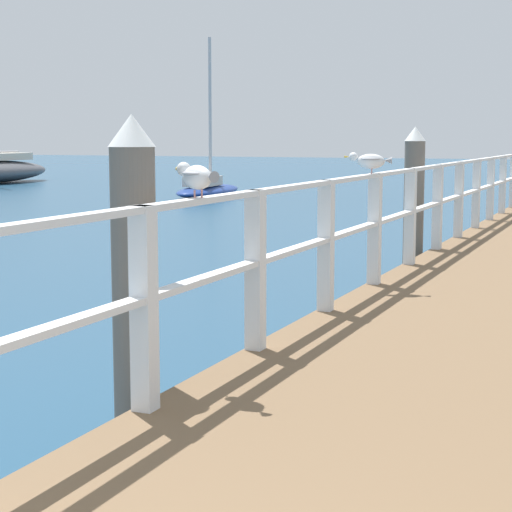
# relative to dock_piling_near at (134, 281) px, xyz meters

# --- Properties ---
(pier_railing) EXTENTS (0.12, 22.22, 1.15)m
(pier_railing) POSITION_rel_dock_piling_near_xyz_m (0.38, 7.35, 0.08)
(pier_railing) COLOR white
(pier_railing) RESTS_ON pier_deck
(dock_piling_near) EXTENTS (0.29, 0.29, 2.08)m
(dock_piling_near) POSITION_rel_dock_piling_near_xyz_m (0.00, 0.00, 0.00)
(dock_piling_near) COLOR #6B6056
(dock_piling_near) RESTS_ON ground_plane
(dock_piling_far) EXTENTS (0.29, 0.29, 2.08)m
(dock_piling_far) POSITION_rel_dock_piling_near_xyz_m (0.00, 7.59, 0.00)
(dock_piling_far) COLOR #6B6056
(dock_piling_far) RESTS_ON ground_plane
(seagull_foreground) EXTENTS (0.42, 0.31, 0.21)m
(seagull_foreground) POSITION_rel_dock_piling_near_xyz_m (0.37, 0.13, 0.66)
(seagull_foreground) COLOR white
(seagull_foreground) RESTS_ON pier_railing
(seagull_background) EXTENTS (0.47, 0.22, 0.21)m
(seagull_background) POSITION_rel_dock_piling_near_xyz_m (0.37, 4.01, 0.66)
(seagull_background) COLOR white
(seagull_background) RESTS_ON pier_railing
(boat_2) EXTENTS (1.94, 4.55, 5.11)m
(boat_2) POSITION_rel_dock_piling_near_xyz_m (-10.01, 21.57, -0.77)
(boat_2) COLOR navy
(boat_2) RESTS_ON ground_plane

